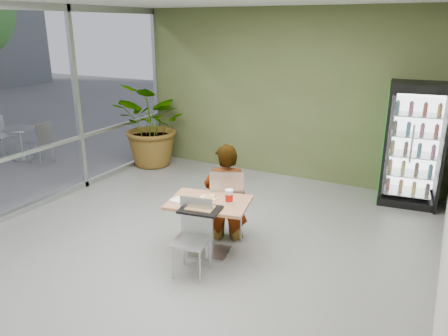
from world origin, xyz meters
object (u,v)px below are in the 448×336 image
(chair_near, at_px, (194,230))
(potted_plant, at_px, (154,125))
(chair_far, at_px, (227,199))
(beverage_fridge, at_px, (413,145))
(dining_table, at_px, (209,216))
(soda_cup, at_px, (229,197))
(seated_woman, at_px, (226,202))
(cafeteria_tray, at_px, (200,210))

(chair_near, bearing_deg, potted_plant, 122.24)
(chair_far, xyz_separation_m, beverage_fridge, (2.08, 2.61, 0.41))
(dining_table, bearing_deg, beverage_fridge, 56.06)
(chair_far, relative_size, soda_cup, 5.65)
(chair_near, height_order, soda_cup, soda_cup)
(seated_woman, distance_m, beverage_fridge, 3.36)
(potted_plant, bearing_deg, cafeteria_tray, -46.30)
(chair_near, xyz_separation_m, soda_cup, (0.23, 0.48, 0.30))
(beverage_fridge, height_order, potted_plant, beverage_fridge)
(chair_near, relative_size, beverage_fridge, 0.46)
(chair_far, distance_m, beverage_fridge, 3.36)
(chair_near, bearing_deg, chair_far, 81.46)
(chair_far, xyz_separation_m, potted_plant, (-2.89, 2.28, 0.28))
(chair_far, bearing_deg, potted_plant, -62.70)
(cafeteria_tray, bearing_deg, seated_woman, 96.39)
(soda_cup, relative_size, beverage_fridge, 0.09)
(soda_cup, distance_m, beverage_fridge, 3.55)
(seated_woman, bearing_deg, dining_table, 69.56)
(cafeteria_tray, height_order, beverage_fridge, beverage_fridge)
(soda_cup, bearing_deg, dining_table, -169.77)
(beverage_fridge, xyz_separation_m, potted_plant, (-4.97, -0.33, -0.12))
(soda_cup, xyz_separation_m, potted_plant, (-3.15, 2.72, 0.05))
(chair_near, distance_m, potted_plant, 4.34)
(seated_woman, distance_m, potted_plant, 3.64)
(chair_near, relative_size, potted_plant, 0.52)
(dining_table, relative_size, seated_woman, 0.68)
(chair_far, distance_m, cafeteria_tray, 0.82)
(dining_table, xyz_separation_m, chair_near, (0.03, -0.43, 0.00))
(dining_table, bearing_deg, potted_plant, 136.19)
(chair_near, relative_size, cafeteria_tray, 1.90)
(chair_near, bearing_deg, soda_cup, 54.09)
(chair_far, bearing_deg, chair_near, 67.16)
(dining_table, xyz_separation_m, potted_plant, (-2.89, 2.77, 0.35))
(chair_far, distance_m, seated_woman, 0.10)
(chair_far, height_order, beverage_fridge, beverage_fridge)
(chair_far, distance_m, chair_near, 0.92)
(soda_cup, distance_m, cafeteria_tray, 0.42)
(chair_far, relative_size, potted_plant, 0.58)
(dining_table, relative_size, soda_cup, 6.19)
(potted_plant, bearing_deg, soda_cup, -40.84)
(dining_table, relative_size, cafeteria_tray, 2.33)
(beverage_fridge, bearing_deg, soda_cup, -127.10)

